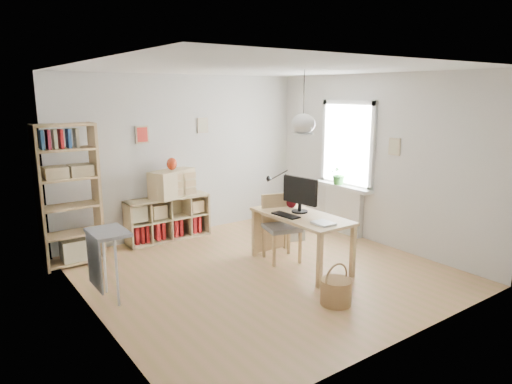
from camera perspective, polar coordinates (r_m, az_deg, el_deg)
ground at (r=6.38m, az=0.85°, el=-9.84°), size 4.50×4.50×0.00m
room_shell at (r=6.15m, az=5.93°, el=8.48°), size 4.50×4.50×4.50m
window_unit at (r=7.89m, az=11.41°, el=5.87°), size 0.07×1.16×1.46m
radiator at (r=8.07m, az=10.89°, el=-2.27°), size 0.10×0.80×0.80m
windowsill at (r=7.94m, az=10.77°, el=0.68°), size 0.22×1.20×0.06m
desk at (r=6.38m, az=5.66°, el=-3.65°), size 0.70×1.50×0.75m
cube_shelf at (r=7.76m, az=-11.18°, el=-3.65°), size 1.40×0.38×0.72m
tall_bookshelf at (r=6.84m, az=-22.45°, el=0.26°), size 0.80×0.38×2.00m
side_table at (r=5.58m, az=-18.57°, el=-6.50°), size 0.40×0.55×0.85m
chair at (r=6.66m, az=3.04°, el=-3.91°), size 0.57×0.57×0.96m
wicker_basket at (r=5.48m, az=9.98°, el=-12.05°), size 0.37×0.36×0.50m
storage_chest at (r=7.70m, az=3.83°, el=-4.55°), size 0.63×0.68×0.53m
monitor at (r=6.42m, az=5.53°, el=-0.08°), size 0.23×0.58×0.50m
keyboard at (r=6.27m, az=3.73°, el=-2.91°), size 0.19×0.44×0.02m
task_lamp at (r=6.76m, az=2.56°, el=0.98°), size 0.45×0.17×0.48m
yarn_ball at (r=6.70m, az=4.44°, el=-1.37°), size 0.15×0.15×0.15m
paper_tray at (r=5.93m, az=8.42°, el=-3.89°), size 0.22×0.28×0.03m
drawer_chest at (r=7.62m, az=-10.46°, el=1.07°), size 0.86×0.63×0.45m
red_vase at (r=7.57m, az=-10.48°, el=3.48°), size 0.17×0.17×0.20m
potted_plant at (r=7.93m, az=10.36°, el=2.24°), size 0.41×0.39×0.36m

